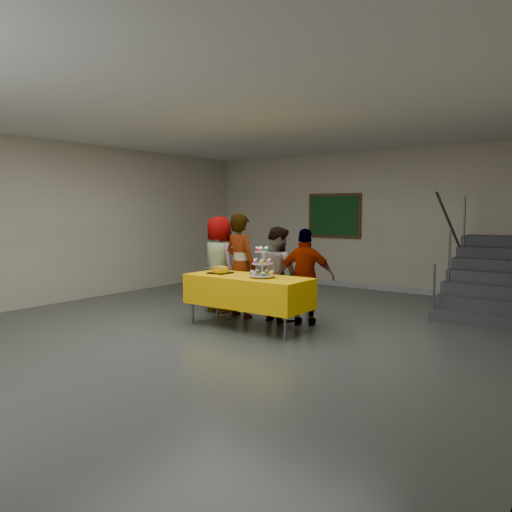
# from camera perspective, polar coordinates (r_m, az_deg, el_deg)

# --- Properties ---
(room_shell) EXTENTS (10.00, 10.04, 3.02)m
(room_shell) POSITION_cam_1_polar(r_m,az_deg,el_deg) (6.85, -4.11, 8.60)
(room_shell) COLOR #4C514C
(room_shell) RESTS_ON ground
(bake_table) EXTENTS (1.88, 0.78, 0.77)m
(bake_table) POSITION_cam_1_polar(r_m,az_deg,el_deg) (7.32, -0.93, -3.97)
(bake_table) COLOR #595960
(bake_table) RESTS_ON ground
(cupcake_stand) EXTENTS (0.38, 0.38, 0.44)m
(cupcake_stand) POSITION_cam_1_polar(r_m,az_deg,el_deg) (7.10, 0.72, -1.03)
(cupcake_stand) COLOR silver
(cupcake_stand) RESTS_ON bake_table
(bear_cake) EXTENTS (0.32, 0.36, 0.12)m
(bear_cake) POSITION_cam_1_polar(r_m,az_deg,el_deg) (7.61, -4.10, -1.55)
(bear_cake) COLOR black
(bear_cake) RESTS_ON bake_table
(schoolchild_a) EXTENTS (0.91, 0.72, 1.63)m
(schoolchild_a) POSITION_cam_1_polar(r_m,az_deg,el_deg) (8.54, -4.26, -0.90)
(schoolchild_a) COLOR slate
(schoolchild_a) RESTS_ON ground
(schoolchild_b) EXTENTS (0.66, 0.48, 1.68)m
(schoolchild_b) POSITION_cam_1_polar(r_m,az_deg,el_deg) (8.03, -1.79, -1.10)
(schoolchild_b) COLOR slate
(schoolchild_b) RESTS_ON ground
(schoolchild_c) EXTENTS (0.88, 0.79, 1.48)m
(schoolchild_c) POSITION_cam_1_polar(r_m,az_deg,el_deg) (7.76, 2.54, -2.07)
(schoolchild_c) COLOR slate
(schoolchild_c) RESTS_ON ground
(schoolchild_d) EXTENTS (0.92, 0.67, 1.46)m
(schoolchild_d) POSITION_cam_1_polar(r_m,az_deg,el_deg) (7.51, 5.70, -2.42)
(schoolchild_d) COLOR slate
(schoolchild_d) RESTS_ON ground
(staircase) EXTENTS (1.30, 2.40, 2.04)m
(staircase) POSITION_cam_1_polar(r_m,az_deg,el_deg) (9.56, 25.59, -2.71)
(staircase) COLOR #424447
(staircase) RESTS_ON ground
(noticeboard) EXTENTS (1.30, 0.05, 1.00)m
(noticeboard) POSITION_cam_1_polar(r_m,az_deg,el_deg) (11.44, 8.92, 4.57)
(noticeboard) COLOR #472B16
(noticeboard) RESTS_ON ground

